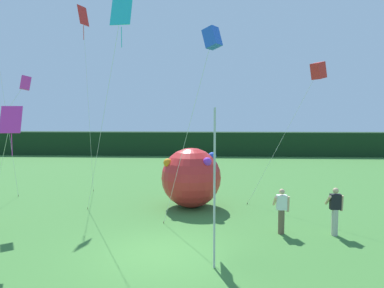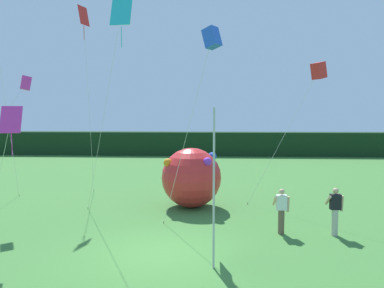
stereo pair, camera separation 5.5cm
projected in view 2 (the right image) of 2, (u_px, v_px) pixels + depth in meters
The scene contains 12 objects.
ground_plane at pixel (161, 253), 10.84m from camera, with size 120.00×120.00×0.00m, color #3D7533.
distant_treeline at pixel (198, 144), 38.21m from camera, with size 80.00×2.40×2.48m, color black.
banner_flag at pixel (214, 190), 9.91m from camera, with size 0.06×1.03×4.38m.
person_near_banner at pixel (335, 210), 12.36m from camera, with size 0.55×0.48×1.68m.
person_far_left at pixel (281, 210), 12.54m from camera, with size 0.55×0.48×1.61m.
inflatable_balloon at pixel (191, 177), 16.24m from camera, with size 2.72×2.72×2.72m.
kite_cyan_diamond_0 at pixel (119, 23), 12.36m from camera, with size 2.81×3.29×8.20m.
kite_blue_box_1 at pixel (211, 39), 11.15m from camera, with size 2.20×2.43×6.94m.
kite_red_diamond_2 at pixel (84, 26), 17.65m from camera, with size 0.43×1.96×9.56m.
kite_magenta_diamond_3 at pixel (10, 125), 11.44m from camera, with size 2.93×2.87×4.48m.
kite_magenta_box_5 at pixel (25, 84), 14.97m from camera, with size 2.36×3.63×5.86m.
kite_red_box_6 at pixel (318, 71), 15.24m from camera, with size 3.25×1.34×6.48m.
Camera 2 is at (1.56, -10.47, 4.14)m, focal length 33.38 mm.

